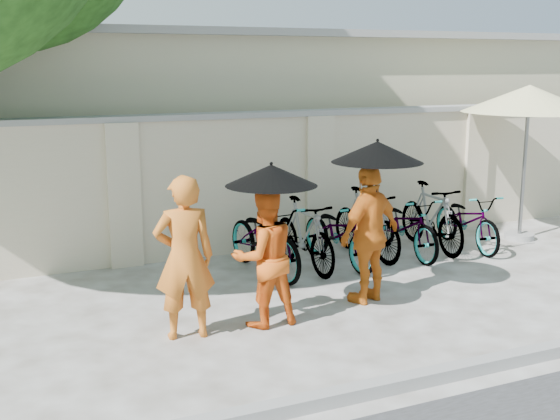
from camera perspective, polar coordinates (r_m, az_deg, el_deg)
name	(u,v)px	position (r m, az deg, el deg)	size (l,w,h in m)	color
ground	(282,329)	(7.58, 0.13, -9.68)	(80.00, 80.00, 0.00)	silver
kerb	(364,391)	(6.18, 6.82, -14.39)	(40.00, 0.16, 0.12)	gray
compound_wall	(255,184)	(10.54, -2.04, 2.12)	(20.00, 0.30, 2.00)	beige
building_behind	(230,122)	(14.34, -4.07, 7.12)	(14.00, 6.00, 3.20)	#B7B191
monk_left	(184,258)	(7.19, -7.78, -3.85)	(0.62, 0.41, 1.70)	#C7671E
monk_center	(264,257)	(7.49, -1.29, -3.87)	(0.73, 0.57, 1.51)	#D55513
parasol_center	(271,175)	(7.24, -0.71, 2.84)	(0.96, 0.96, 0.91)	black
monk_right	(370,234)	(8.28, 7.31, -1.95)	(0.96, 0.40, 1.64)	orange
parasol_right	(377,152)	(8.04, 7.91, 4.70)	(1.05, 1.05, 0.99)	black
patio_umbrella	(529,100)	(11.63, 19.58, 8.39)	(2.59, 2.59, 2.45)	gray
bike_0	(265,239)	(9.40, -1.22, -2.34)	(0.63, 1.81, 0.95)	gray
bike_1	(304,235)	(9.57, 1.96, -2.01)	(0.46, 1.63, 0.98)	gray
bike_2	(339,233)	(9.83, 4.84, -1.89)	(0.60, 1.72, 0.91)	gray
bike_3	(366,223)	(10.25, 7.04, -1.09)	(0.47, 1.66, 1.00)	gray
bike_4	(405,226)	(10.42, 10.12, -1.28)	(0.59, 1.70, 0.89)	gray
bike_5	(431,217)	(10.81, 12.21, -0.55)	(0.48, 1.69, 1.02)	gray
bike_6	(467,220)	(11.04, 14.99, -0.83)	(0.58, 1.65, 0.87)	gray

